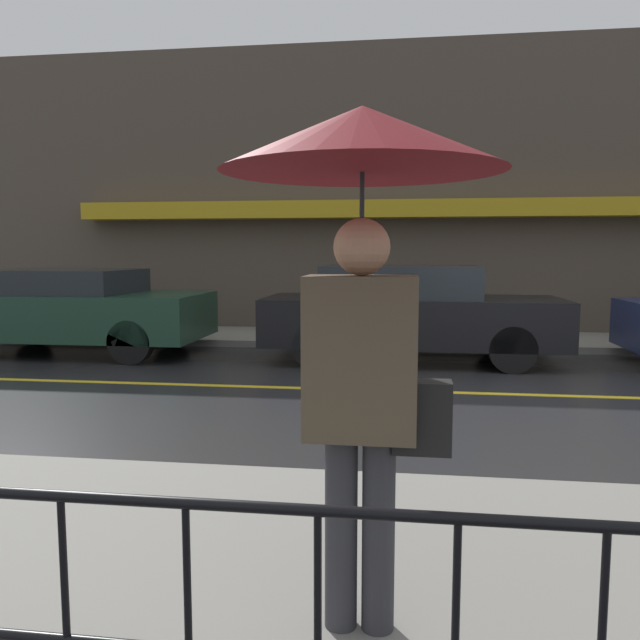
% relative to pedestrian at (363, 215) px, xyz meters
% --- Properties ---
extents(ground_plane, '(80.00, 80.00, 0.00)m').
position_rel_pedestrian_xyz_m(ground_plane, '(1.73, 5.18, -1.87)').
color(ground_plane, '#262628').
extents(sidewalk_far, '(28.00, 2.13, 0.12)m').
position_rel_pedestrian_xyz_m(sidewalk_far, '(1.73, 9.52, -1.81)').
color(sidewalk_far, gray).
rests_on(sidewalk_far, ground_plane).
extents(lane_marking, '(25.20, 0.12, 0.01)m').
position_rel_pedestrian_xyz_m(lane_marking, '(1.73, 5.18, -1.87)').
color(lane_marking, gold).
rests_on(lane_marking, ground_plane).
extents(building_storefront, '(28.00, 0.85, 6.00)m').
position_rel_pedestrian_xyz_m(building_storefront, '(1.73, 10.71, 1.10)').
color(building_storefront, '#4C4238').
rests_on(building_storefront, ground_plane).
extents(pedestrian, '(1.14, 1.14, 2.18)m').
position_rel_pedestrian_xyz_m(pedestrian, '(0.00, 0.00, 0.00)').
color(pedestrian, '#333338').
rests_on(pedestrian, sidewalk_near).
extents(car_dark_green, '(4.40, 1.94, 1.44)m').
position_rel_pedestrian_xyz_m(car_dark_green, '(-5.42, 7.39, -1.11)').
color(car_dark_green, '#193828').
rests_on(car_dark_green, ground_plane).
extents(car_black, '(4.62, 1.80, 1.52)m').
position_rel_pedestrian_xyz_m(car_black, '(0.24, 7.39, -1.09)').
color(car_black, black).
rests_on(car_black, ground_plane).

